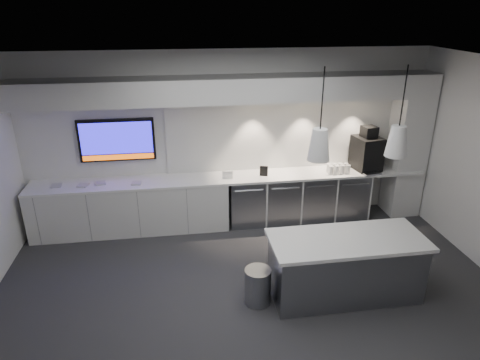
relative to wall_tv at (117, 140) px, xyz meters
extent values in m
plane|color=#2F2F32|center=(1.90, -2.45, -1.56)|extent=(7.00, 7.00, 0.00)
plane|color=black|center=(1.90, -2.45, 1.44)|extent=(7.00, 7.00, 0.00)
plane|color=white|center=(1.90, 0.05, -0.06)|extent=(7.00, 0.00, 7.00)
plane|color=white|center=(1.90, -4.95, -0.06)|extent=(7.00, 0.00, 7.00)
cube|color=white|center=(1.90, -0.27, -0.68)|extent=(6.80, 0.65, 0.04)
cube|color=white|center=(0.15, -0.27, -1.13)|extent=(3.30, 0.63, 0.86)
cube|color=gray|center=(2.15, -0.27, -1.13)|extent=(0.60, 0.61, 0.85)
cube|color=gray|center=(2.78, -0.27, -1.13)|extent=(0.60, 0.61, 0.85)
cube|color=gray|center=(3.41, -0.27, -1.13)|extent=(0.60, 0.61, 0.85)
cube|color=gray|center=(4.04, -0.27, -1.13)|extent=(0.60, 0.61, 0.85)
cube|color=white|center=(3.10, 0.03, -0.01)|extent=(4.60, 0.03, 1.30)
cube|color=white|center=(1.90, -0.25, 0.84)|extent=(6.90, 0.60, 0.40)
cube|color=white|center=(5.10, -0.25, -0.26)|extent=(0.55, 0.55, 2.60)
cube|color=black|center=(0.00, 0.00, 0.00)|extent=(1.25, 0.06, 0.72)
cube|color=#1C15C8|center=(0.00, -0.03, 0.04)|extent=(1.17, 0.00, 0.54)
cube|color=#CE520C|center=(0.00, -0.03, -0.29)|extent=(1.17, 0.00, 0.09)
cube|color=gray|center=(3.12, -2.53, -1.15)|extent=(1.94, 0.79, 0.81)
cube|color=white|center=(3.12, -2.53, -0.72)|extent=(2.04, 0.89, 0.05)
cylinder|color=gray|center=(1.94, -2.52, -1.31)|extent=(0.46, 0.46, 0.49)
cube|color=black|center=(4.34, -0.24, -0.36)|extent=(0.50, 0.55, 0.59)
cube|color=black|center=(4.34, -0.24, 0.03)|extent=(0.27, 0.27, 0.19)
cube|color=gray|center=(4.34, -0.51, -0.64)|extent=(0.35, 0.25, 0.03)
cube|color=black|center=(2.45, -0.33, -0.57)|extent=(0.14, 0.06, 0.18)
cube|color=white|center=(1.81, -0.36, -0.59)|extent=(0.18, 0.04, 0.14)
cube|color=#BABABA|center=(-1.00, -0.28, -0.65)|extent=(0.17, 0.17, 0.02)
cube|color=#BABABA|center=(-0.57, -0.33, -0.65)|extent=(0.19, 0.19, 0.02)
cube|color=#BABABA|center=(-0.30, -0.28, -0.65)|extent=(0.19, 0.19, 0.02)
cube|color=#BABABA|center=(0.29, -0.37, -0.65)|extent=(0.18, 0.18, 0.02)
cone|color=white|center=(2.63, -2.53, 0.59)|extent=(0.26, 0.26, 0.38)
cylinder|color=black|center=(2.63, -2.53, 1.13)|extent=(0.02, 0.02, 0.70)
cone|color=white|center=(3.60, -2.53, 0.59)|extent=(0.26, 0.26, 0.38)
cylinder|color=black|center=(3.60, -2.53, 1.13)|extent=(0.02, 0.02, 0.70)
camera|label=1|loc=(1.03, -7.08, 2.10)|focal=32.00mm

